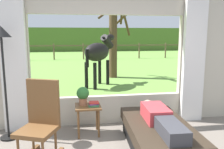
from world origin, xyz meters
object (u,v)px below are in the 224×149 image
pasture_tree (114,37)px  reclining_person (160,118)px  floor_lamp_left (2,49)px  side_table (88,111)px  potted_plant (83,95)px  rocking_chair (40,121)px  horse (99,52)px  book_stack (94,104)px  recliner_sofa (158,136)px

pasture_tree → reclining_person: bearing=-93.2°
reclining_person → floor_lamp_left: bearing=163.1°
side_table → potted_plant: 0.29m
rocking_chair → horse: horse is taller
pasture_tree → book_stack: bearing=-103.2°
rocking_chair → reclining_person: bearing=19.1°
reclining_person → horse: bearing=97.8°
floor_lamp_left → horse: (1.93, 3.75, -0.36)m
reclining_person → rocking_chair: size_ratio=1.28×
rocking_chair → potted_plant: (0.62, 0.76, 0.16)m
potted_plant → floor_lamp_left: bearing=-179.0°
floor_lamp_left → horse: 4.23m
recliner_sofa → rocking_chair: size_ratio=1.55×
recliner_sofa → horse: bearing=97.9°
rocking_chair → horse: (1.29, 4.49, 0.61)m
potted_plant → book_stack: (0.18, -0.12, -0.14)m
reclining_person → pasture_tree: 6.23m
recliner_sofa → pasture_tree: (0.34, 6.08, 1.40)m
side_table → rocking_chair: bearing=-135.1°
recliner_sofa → book_stack: (-0.92, 0.68, 0.34)m
side_table → book_stack: (0.10, -0.06, 0.14)m
horse → book_stack: bearing=-60.7°
floor_lamp_left → horse: floor_lamp_left is taller
side_table → potted_plant: size_ratio=1.63×
reclining_person → potted_plant: (-1.10, 0.85, 0.18)m
reclining_person → book_stack: size_ratio=7.98×
potted_plant → book_stack: bearing=-34.8°
side_table → reclining_person: bearing=-37.9°
reclining_person → recliner_sofa: bearing=92.4°
side_table → horse: horse is taller
recliner_sofa → reclining_person: (0.00, -0.05, 0.30)m
horse → reclining_person: bearing=-48.1°
floor_lamp_left → pasture_tree: bearing=62.9°
recliner_sofa → pasture_tree: size_ratio=0.58×
horse → floor_lamp_left: bearing=-80.8°
reclining_person → rocking_chair: bearing=179.4°
floor_lamp_left → pasture_tree: (2.71, 5.30, 0.10)m
recliner_sofa → pasture_tree: 6.24m
reclining_person → rocking_chair: rocking_chair is taller
rocking_chair → book_stack: 1.03m
potted_plant → horse: (0.67, 3.72, 0.45)m
potted_plant → horse: horse is taller
reclining_person → pasture_tree: size_ratio=0.48×
recliner_sofa → pasture_tree: pasture_tree is taller
recliner_sofa → side_table: size_ratio=3.34×
pasture_tree → side_table: bearing=-104.3°
potted_plant → book_stack: size_ratio=1.78×
book_stack → horse: (0.49, 3.85, 0.59)m
book_stack → floor_lamp_left: 1.73m
reclining_person → horse: 4.64m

